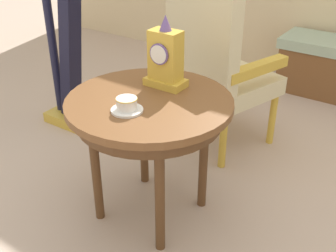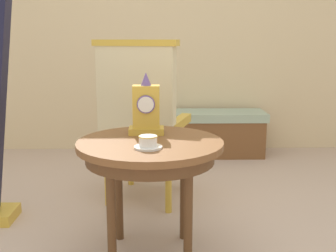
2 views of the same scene
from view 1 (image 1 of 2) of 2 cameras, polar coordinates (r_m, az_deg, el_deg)
ground_plane at (r=2.20m, az=-0.65°, el=-11.53°), size 10.00×10.00×0.00m
side_table at (r=1.89m, az=-2.52°, el=1.67°), size 0.75×0.75×0.63m
teacup_left at (r=1.75m, az=-5.62°, el=2.83°), size 0.14×0.14×0.06m
mantel_clock at (r=1.94m, az=-0.36°, el=9.13°), size 0.19×0.11×0.34m
armchair at (r=2.49m, az=6.41°, el=9.20°), size 0.67×0.67×1.14m
harp at (r=2.81m, az=-13.96°, el=13.03°), size 0.40×0.24×1.73m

